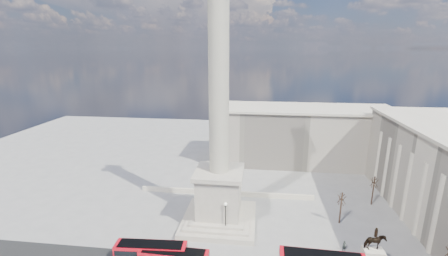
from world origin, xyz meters
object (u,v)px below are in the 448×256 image
at_px(victorian_lamp, 226,216).
at_px(red_bus_a, 152,256).
at_px(nelsons_column, 219,160).
at_px(pedestrian_walking, 344,246).

bearing_deg(victorian_lamp, red_bus_a, -136.29).
relative_size(nelsons_column, victorian_lamp, 7.57).
distance_m(red_bus_a, pedestrian_walking, 31.60).
relative_size(nelsons_column, red_bus_a, 4.55).
xyz_separation_m(nelsons_column, victorian_lamp, (1.73, -4.41, -9.04)).
height_order(victorian_lamp, pedestrian_walking, victorian_lamp).
xyz_separation_m(red_bus_a, pedestrian_walking, (30.55, 7.95, -1.40)).
bearing_deg(nelsons_column, pedestrian_walking, -15.84).
relative_size(victorian_lamp, pedestrian_walking, 3.63).
xyz_separation_m(nelsons_column, pedestrian_walking, (22.04, -6.25, -12.01)).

